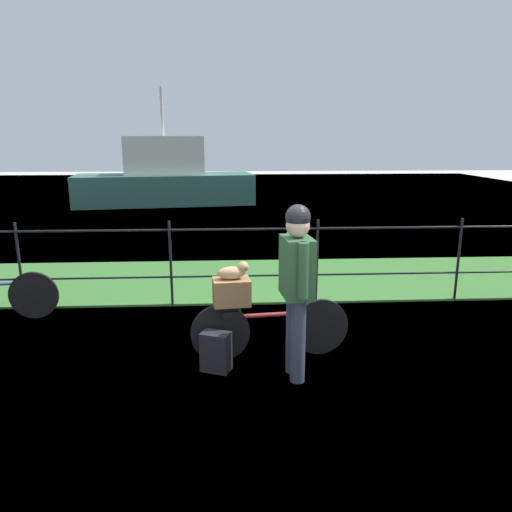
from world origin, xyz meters
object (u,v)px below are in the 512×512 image
at_px(cyclist_person, 297,277).
at_px(backpack_on_paving, 216,352).
at_px(bicycle_main, 269,328).
at_px(moored_boat_near, 165,180).
at_px(wooden_crate, 232,292).
at_px(terrier_dog, 234,272).

distance_m(cyclist_person, backpack_on_paving, 1.12).
xyz_separation_m(bicycle_main, moored_boat_near, (-2.62, 12.35, 0.51)).
relative_size(bicycle_main, wooden_crate, 4.49).
distance_m(wooden_crate, cyclist_person, 0.76).
height_order(bicycle_main, cyclist_person, cyclist_person).
relative_size(terrier_dog, moored_boat_near, 0.05).
bearing_deg(bicycle_main, terrier_dog, -173.95).
height_order(wooden_crate, backpack_on_paving, wooden_crate).
distance_m(bicycle_main, moored_boat_near, 12.64).
bearing_deg(cyclist_person, wooden_crate, 147.32).
bearing_deg(terrier_dog, cyclist_person, -33.95).
distance_m(backpack_on_paving, moored_boat_near, 12.81).
distance_m(terrier_dog, cyclist_person, 0.70).
distance_m(wooden_crate, backpack_on_paving, 0.61).
height_order(backpack_on_paving, moored_boat_near, moored_boat_near).
distance_m(cyclist_person, moored_boat_near, 13.10).
distance_m(bicycle_main, backpack_on_paving, 0.62).
xyz_separation_m(cyclist_person, moored_boat_near, (-2.84, 12.78, -0.16)).
bearing_deg(moored_boat_near, wooden_crate, -79.77).
distance_m(terrier_dog, backpack_on_paving, 0.81).
distance_m(wooden_crate, moored_boat_near, 12.59).
xyz_separation_m(cyclist_person, backpack_on_paving, (-0.77, 0.16, -0.80)).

